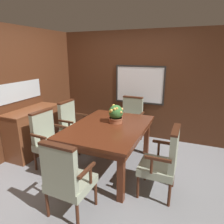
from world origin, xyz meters
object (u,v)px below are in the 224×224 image
object	(u,v)px
chair_right_near	(164,160)
sideboard_cabinet	(34,131)
dining_table	(109,131)
chair_head_near	(67,177)
chair_head_far	(131,118)
potted_plant	(116,114)
chair_left_near	(49,138)
chair_left_far	(72,124)

from	to	relation	value
chair_right_near	sideboard_cabinet	size ratio (longest dim) A/B	0.88
dining_table	chair_head_near	world-z (taller)	chair_head_near
chair_head_far	potted_plant	size ratio (longest dim) A/B	3.19
chair_right_near	potted_plant	size ratio (longest dim) A/B	3.19
dining_table	potted_plant	bearing A→B (deg)	74.56
dining_table	chair_right_near	xyz separation A→B (m)	(0.99, -0.36, -0.14)
chair_left_near	sideboard_cabinet	bearing A→B (deg)	68.05
chair_left_near	chair_left_far	world-z (taller)	same
chair_left_near	chair_right_near	bearing A→B (deg)	-84.22
sideboard_cabinet	chair_left_far	bearing A→B (deg)	35.10
chair_head_near	chair_right_near	xyz separation A→B (m)	(1.00, 0.85, 0.00)
potted_plant	chair_right_near	bearing A→B (deg)	-30.57
dining_table	chair_head_far	size ratio (longest dim) A/B	1.64
chair_head_far	sideboard_cabinet	size ratio (longest dim) A/B	0.88
chair_left_far	sideboard_cabinet	xyz separation A→B (m)	(-0.62, -0.44, -0.09)
sideboard_cabinet	chair_right_near	bearing A→B (deg)	-6.79
chair_right_near	sideboard_cabinet	distance (m)	2.63
chair_head_far	dining_table	bearing A→B (deg)	-89.04
chair_left_far	dining_table	bearing A→B (deg)	-109.62
chair_head_far	chair_left_far	xyz separation A→B (m)	(-1.01, -0.83, 0.00)
sideboard_cabinet	chair_head_near	bearing A→B (deg)	-35.86
dining_table	chair_left_far	world-z (taller)	chair_left_far
dining_table	chair_left_far	xyz separation A→B (m)	(-1.00, 0.39, -0.14)
chair_left_near	chair_left_far	xyz separation A→B (m)	(-0.03, 0.77, 0.00)
chair_left_far	chair_right_near	bearing A→B (deg)	-108.84
chair_head_near	chair_head_far	bearing A→B (deg)	-88.55
chair_left_near	chair_head_far	bearing A→B (deg)	-26.23
chair_head_near	dining_table	bearing A→B (deg)	-88.67
chair_left_near	potted_plant	world-z (taller)	potted_plant
chair_head_far	chair_right_near	distance (m)	1.86
chair_head_near	potted_plant	size ratio (longest dim) A/B	3.19
chair_left_near	chair_head_far	xyz separation A→B (m)	(0.98, 1.60, 0.00)
dining_table	potted_plant	xyz separation A→B (m)	(0.05, 0.20, 0.25)
chair_head_near	sideboard_cabinet	world-z (taller)	chair_head_near
chair_head_near	potted_plant	distance (m)	1.46
chair_left_far	potted_plant	size ratio (longest dim) A/B	3.19
chair_left_far	potted_plant	bearing A→B (deg)	-98.78
dining_table	sideboard_cabinet	distance (m)	1.64
chair_head_near	chair_head_far	xyz separation A→B (m)	(0.02, 2.43, 0.00)
chair_head_near	chair_right_near	distance (m)	1.31
chair_head_far	chair_left_far	world-z (taller)	same
potted_plant	sideboard_cabinet	size ratio (longest dim) A/B	0.28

